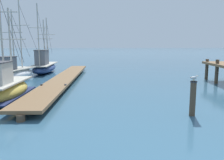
{
  "coord_description": "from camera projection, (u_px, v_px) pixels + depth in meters",
  "views": [
    {
      "loc": [
        -3.07,
        -1.61,
        3.18
      ],
      "look_at": [
        -2.36,
        9.81,
        1.4
      ],
      "focal_mm": 36.82,
      "sensor_mm": 36.0,
      "label": 1
    }
  ],
  "objects": [
    {
      "name": "floating_dock",
      "position": [
        64.0,
        78.0,
        19.44
      ],
      "size": [
        2.61,
        20.42,
        0.53
      ],
      "color": "brown",
      "rests_on": "ground"
    },
    {
      "name": "fishing_boat_0",
      "position": [
        13.0,
        73.0,
        20.22
      ],
      "size": [
        3.32,
        7.54,
        7.24
      ],
      "color": "silver",
      "rests_on": "ground"
    },
    {
      "name": "fishing_boat_1",
      "position": [
        2.0,
        88.0,
        12.96
      ],
      "size": [
        2.3,
        6.22,
        6.19
      ],
      "color": "gold",
      "rests_on": "ground"
    },
    {
      "name": "fishing_boat_2",
      "position": [
        44.0,
        66.0,
        25.7
      ],
      "size": [
        2.13,
        8.34,
        7.24
      ],
      "color": "navy",
      "rests_on": "ground"
    },
    {
      "name": "mooring_piling",
      "position": [
        193.0,
        98.0,
        10.23
      ],
      "size": [
        0.3,
        0.3,
        1.58
      ],
      "color": "#4C3D2D",
      "rests_on": "ground"
    },
    {
      "name": "perched_seagull",
      "position": [
        194.0,
        78.0,
        10.09
      ],
      "size": [
        0.38,
        0.14,
        0.27
      ],
      "color": "gold",
      "rests_on": "mooring_piling"
    }
  ]
}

